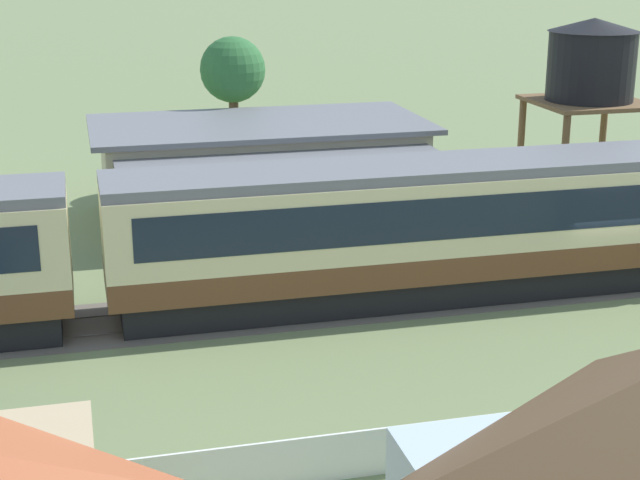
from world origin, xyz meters
name	(u,v)px	position (x,y,z in m)	size (l,w,h in m)	color
ground_plane	(589,288)	(0.00, 0.00, 0.00)	(600.00, 600.00, 0.00)	#707F51
passenger_train	(428,223)	(-5.25, 0.62, 2.34)	(58.36, 3.19, 4.22)	brown
railway_track	(297,307)	(-9.33, 0.62, 0.01)	(96.42, 3.60, 0.04)	#665B51
station_building	(260,168)	(-8.43, 10.99, 1.89)	(13.00, 8.18, 3.73)	#BCB293
water_tower	(591,66)	(3.97, 7.99, 5.88)	(4.18, 4.18, 7.68)	brown
yard_tree_1	(233,72)	(-8.68, 15.67, 5.07)	(2.81, 2.81, 6.57)	brown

